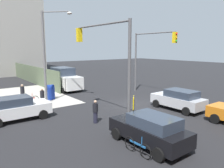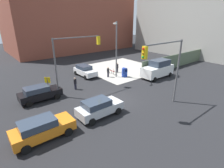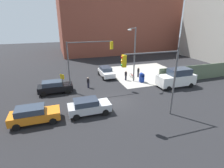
{
  "view_description": "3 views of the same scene",
  "coord_description": "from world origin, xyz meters",
  "px_view_note": "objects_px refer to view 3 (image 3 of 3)",
  "views": [
    {
      "loc": [
        -13.66,
        12.71,
        4.93
      ],
      "look_at": [
        1.56,
        1.11,
        1.72
      ],
      "focal_mm": 35.0,
      "sensor_mm": 36.0,
      "label": 1
    },
    {
      "loc": [
        -11.27,
        -13.43,
        8.36
      ],
      "look_at": [
        0.59,
        1.14,
        1.28
      ],
      "focal_mm": 28.0,
      "sensor_mm": 36.0,
      "label": 2
    },
    {
      "loc": [
        -6.05,
        -17.45,
        9.08
      ],
      "look_at": [
        0.19,
        1.3,
        1.69
      ],
      "focal_mm": 28.0,
      "sensor_mm": 36.0,
      "label": 3
    }
  ],
  "objects_px": {
    "hatchback_orange": "(34,114)",
    "van_white_delivery": "(177,78)",
    "smokestack": "(171,17)",
    "bicycle_leaning_on_fence": "(132,76)",
    "coupe_silver": "(88,106)",
    "sedan_white": "(106,72)",
    "pedestrian_crossing": "(138,72)",
    "traffic_signal_nw_corner": "(86,56)",
    "bicycle_at_crosswalk": "(52,87)",
    "mailbox_blue": "(142,77)",
    "street_lamp_corner": "(134,51)",
    "pedestrian_walking_north": "(126,75)",
    "traffic_signal_se_corner": "(156,72)",
    "coupe_black": "(55,87)",
    "pedestrian_waiting": "(88,82)"
  },
  "relations": [
    {
      "from": "bicycle_leaning_on_fence",
      "to": "mailbox_blue",
      "type": "bearing_deg",
      "value": -74.72
    },
    {
      "from": "traffic_signal_se_corner",
      "to": "hatchback_orange",
      "type": "height_order",
      "value": "traffic_signal_se_corner"
    },
    {
      "from": "sedan_white",
      "to": "pedestrian_crossing",
      "type": "xyz_separation_m",
      "value": [
        5.01,
        -1.8,
        -0.0
      ]
    },
    {
      "from": "traffic_signal_nw_corner",
      "to": "coupe_silver",
      "type": "bearing_deg",
      "value": -100.57
    },
    {
      "from": "smokestack",
      "to": "sedan_white",
      "type": "height_order",
      "value": "smokestack"
    },
    {
      "from": "pedestrian_crossing",
      "to": "pedestrian_walking_north",
      "type": "bearing_deg",
      "value": 128.91
    },
    {
      "from": "traffic_signal_nw_corner",
      "to": "coupe_black",
      "type": "distance_m",
      "value": 5.76
    },
    {
      "from": "coupe_silver",
      "to": "hatchback_orange",
      "type": "xyz_separation_m",
      "value": [
        -5.08,
        -0.03,
        0.0
      ]
    },
    {
      "from": "traffic_signal_nw_corner",
      "to": "bicycle_at_crosswalk",
      "type": "bearing_deg",
      "value": 162.06
    },
    {
      "from": "pedestrian_waiting",
      "to": "bicycle_at_crosswalk",
      "type": "height_order",
      "value": "pedestrian_waiting"
    },
    {
      "from": "pedestrian_walking_north",
      "to": "street_lamp_corner",
      "type": "bearing_deg",
      "value": 153.67
    },
    {
      "from": "hatchback_orange",
      "to": "pedestrian_waiting",
      "type": "bearing_deg",
      "value": 47.71
    },
    {
      "from": "coupe_black",
      "to": "bicycle_at_crosswalk",
      "type": "xyz_separation_m",
      "value": [
        -0.34,
        1.18,
        -0.5
      ]
    },
    {
      "from": "smokestack",
      "to": "pedestrian_walking_north",
      "type": "bearing_deg",
      "value": -135.9
    },
    {
      "from": "coupe_black",
      "to": "pedestrian_walking_north",
      "type": "distance_m",
      "value": 10.79
    },
    {
      "from": "traffic_signal_nw_corner",
      "to": "bicycle_leaning_on_fence",
      "type": "relative_size",
      "value": 3.71
    },
    {
      "from": "coupe_silver",
      "to": "pedestrian_waiting",
      "type": "xyz_separation_m",
      "value": [
        1.35,
        7.05,
        -0.05
      ]
    },
    {
      "from": "street_lamp_corner",
      "to": "mailbox_blue",
      "type": "bearing_deg",
      "value": -23.1
    },
    {
      "from": "hatchback_orange",
      "to": "pedestrian_crossing",
      "type": "distance_m",
      "value": 17.84
    },
    {
      "from": "sedan_white",
      "to": "bicycle_at_crosswalk",
      "type": "distance_m",
      "value": 9.18
    },
    {
      "from": "pedestrian_crossing",
      "to": "pedestrian_waiting",
      "type": "distance_m",
      "value": 9.07
    },
    {
      "from": "mailbox_blue",
      "to": "bicycle_leaning_on_fence",
      "type": "relative_size",
      "value": 0.82
    },
    {
      "from": "pedestrian_walking_north",
      "to": "pedestrian_waiting",
      "type": "bearing_deg",
      "value": 37.95
    },
    {
      "from": "hatchback_orange",
      "to": "mailbox_blue",
      "type": "bearing_deg",
      "value": 25.16
    },
    {
      "from": "mailbox_blue",
      "to": "coupe_silver",
      "type": "xyz_separation_m",
      "value": [
        -9.55,
        -6.85,
        0.08
      ]
    },
    {
      "from": "sedan_white",
      "to": "bicycle_leaning_on_fence",
      "type": "bearing_deg",
      "value": -27.74
    },
    {
      "from": "mailbox_blue",
      "to": "pedestrian_walking_north",
      "type": "distance_m",
      "value": 2.5
    },
    {
      "from": "traffic_signal_se_corner",
      "to": "pedestrian_crossing",
      "type": "relative_size",
      "value": 3.99
    },
    {
      "from": "mailbox_blue",
      "to": "van_white_delivery",
      "type": "xyz_separation_m",
      "value": [
        3.78,
        -3.2,
        0.52
      ]
    },
    {
      "from": "smokestack",
      "to": "bicycle_leaning_on_fence",
      "type": "bearing_deg",
      "value": -135.06
    },
    {
      "from": "traffic_signal_nw_corner",
      "to": "pedestrian_crossing",
      "type": "distance_m",
      "value": 10.17
    },
    {
      "from": "street_lamp_corner",
      "to": "hatchback_orange",
      "type": "height_order",
      "value": "street_lamp_corner"
    },
    {
      "from": "smokestack",
      "to": "coupe_black",
      "type": "relative_size",
      "value": 4.46
    },
    {
      "from": "pedestrian_waiting",
      "to": "pedestrian_walking_north",
      "type": "height_order",
      "value": "same"
    },
    {
      "from": "hatchback_orange",
      "to": "van_white_delivery",
      "type": "height_order",
      "value": "van_white_delivery"
    },
    {
      "from": "hatchback_orange",
      "to": "smokestack",
      "type": "bearing_deg",
      "value": 40.83
    },
    {
      "from": "street_lamp_corner",
      "to": "coupe_black",
      "type": "relative_size",
      "value": 1.85
    },
    {
      "from": "traffic_signal_se_corner",
      "to": "pedestrian_crossing",
      "type": "height_order",
      "value": "traffic_signal_se_corner"
    },
    {
      "from": "traffic_signal_nw_corner",
      "to": "coupe_black",
      "type": "height_order",
      "value": "traffic_signal_nw_corner"
    },
    {
      "from": "coupe_black",
      "to": "coupe_silver",
      "type": "bearing_deg",
      "value": -65.03
    },
    {
      "from": "smokestack",
      "to": "bicycle_leaning_on_fence",
      "type": "height_order",
      "value": "smokestack"
    },
    {
      "from": "street_lamp_corner",
      "to": "pedestrian_crossing",
      "type": "bearing_deg",
      "value": 45.05
    },
    {
      "from": "coupe_silver",
      "to": "pedestrian_waiting",
      "type": "height_order",
      "value": "coupe_silver"
    },
    {
      "from": "street_lamp_corner",
      "to": "bicycle_leaning_on_fence",
      "type": "relative_size",
      "value": 4.57
    },
    {
      "from": "hatchback_orange",
      "to": "van_white_delivery",
      "type": "bearing_deg",
      "value": 11.29
    },
    {
      "from": "van_white_delivery",
      "to": "traffic_signal_se_corner",
      "type": "bearing_deg",
      "value": -140.38
    },
    {
      "from": "coupe_black",
      "to": "pedestrian_waiting",
      "type": "bearing_deg",
      "value": 4.82
    },
    {
      "from": "traffic_signal_se_corner",
      "to": "bicycle_leaning_on_fence",
      "type": "relative_size",
      "value": 3.71
    },
    {
      "from": "traffic_signal_nw_corner",
      "to": "mailbox_blue",
      "type": "bearing_deg",
      "value": 3.42
    },
    {
      "from": "pedestrian_waiting",
      "to": "sedan_white",
      "type": "bearing_deg",
      "value": 133.21
    }
  ]
}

